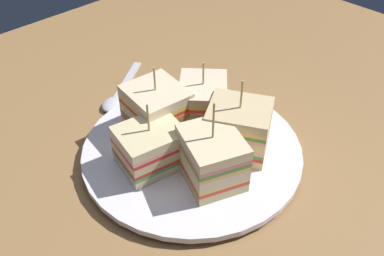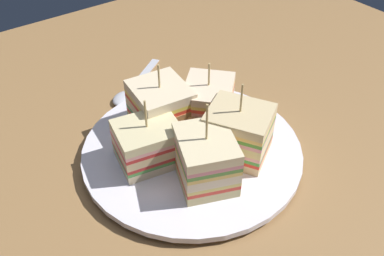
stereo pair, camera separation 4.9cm
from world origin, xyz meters
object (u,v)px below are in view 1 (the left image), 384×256
(sandwich_wedge_1, at_px, (212,158))
(spoon, at_px, (116,98))
(sandwich_wedge_0, at_px, (151,147))
(chip_pile, at_px, (194,145))
(sandwich_wedge_4, at_px, (157,111))
(sandwich_wedge_3, at_px, (203,103))
(sandwich_wedge_2, at_px, (238,128))
(plate, at_px, (192,150))

(sandwich_wedge_1, bearing_deg, spoon, 16.50)
(sandwich_wedge_0, height_order, chip_pile, sandwich_wedge_0)
(sandwich_wedge_4, bearing_deg, sandwich_wedge_0, -40.20)
(sandwich_wedge_1, xyz_separation_m, spoon, (0.02, 0.21, -0.04))
(sandwich_wedge_0, distance_m, spoon, 0.16)
(sandwich_wedge_1, xyz_separation_m, sandwich_wedge_4, (0.01, 0.10, 0.00))
(sandwich_wedge_1, relative_size, sandwich_wedge_3, 1.13)
(sandwich_wedge_1, relative_size, sandwich_wedge_2, 1.06)
(sandwich_wedge_3, height_order, sandwich_wedge_4, sandwich_wedge_4)
(plate, xyz_separation_m, sandwich_wedge_2, (0.04, -0.04, 0.04))
(sandwich_wedge_3, relative_size, chip_pile, 1.40)
(sandwich_wedge_1, xyz_separation_m, sandwich_wedge_3, (0.06, 0.08, -0.00))
(sandwich_wedge_0, xyz_separation_m, sandwich_wedge_3, (0.10, 0.02, 0.00))
(plate, relative_size, chip_pile, 4.08)
(sandwich_wedge_1, distance_m, sandwich_wedge_3, 0.10)
(sandwich_wedge_2, xyz_separation_m, sandwich_wedge_4, (-0.05, 0.09, 0.00))
(spoon, bearing_deg, sandwich_wedge_2, 66.16)
(sandwich_wedge_2, xyz_separation_m, chip_pile, (-0.04, 0.03, -0.02))
(chip_pile, distance_m, spoon, 0.16)
(sandwich_wedge_1, distance_m, chip_pile, 0.06)
(sandwich_wedge_0, xyz_separation_m, spoon, (0.05, 0.15, -0.03))
(plate, relative_size, sandwich_wedge_3, 2.91)
(chip_pile, bearing_deg, sandwich_wedge_3, 34.16)
(sandwich_wedge_1, height_order, spoon, sandwich_wedge_1)
(sandwich_wedge_0, relative_size, sandwich_wedge_1, 0.82)
(sandwich_wedge_4, height_order, chip_pile, sandwich_wedge_4)
(sandwich_wedge_0, bearing_deg, sandwich_wedge_3, 20.27)
(sandwich_wedge_2, bearing_deg, plate, 13.78)
(sandwich_wedge_1, xyz_separation_m, chip_pile, (0.02, 0.05, -0.02))
(sandwich_wedge_3, bearing_deg, sandwich_wedge_1, 7.41)
(sandwich_wedge_2, xyz_separation_m, sandwich_wedge_3, (0.01, 0.07, -0.00))
(sandwich_wedge_0, xyz_separation_m, sandwich_wedge_4, (0.04, 0.04, 0.01))
(sandwich_wedge_0, xyz_separation_m, chip_pile, (0.05, -0.02, -0.02))
(sandwich_wedge_2, xyz_separation_m, spoon, (-0.04, 0.20, -0.04))
(plate, bearing_deg, sandwich_wedge_0, 166.32)
(sandwich_wedge_3, bearing_deg, sandwich_wedge_0, -34.06)
(sandwich_wedge_0, relative_size, chip_pile, 1.30)
(plate, bearing_deg, sandwich_wedge_4, 99.14)
(sandwich_wedge_3, relative_size, spoon, 0.72)
(sandwich_wedge_2, relative_size, sandwich_wedge_4, 1.05)
(plate, bearing_deg, sandwich_wedge_2, -45.72)
(sandwich_wedge_0, bearing_deg, sandwich_wedge_1, -50.68)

